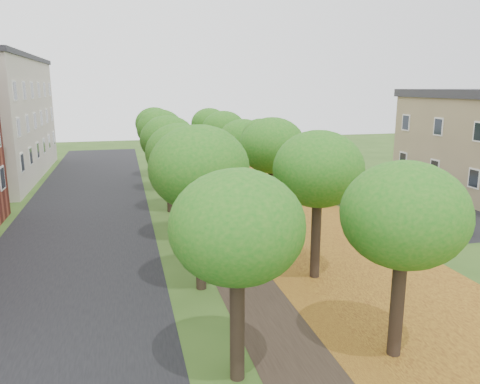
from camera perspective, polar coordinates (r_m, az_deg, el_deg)
ground at (r=14.39m, az=8.77°, el=-20.25°), size 120.00×120.00×0.00m
street_asphalt at (r=27.32m, az=-18.98°, el=-4.55°), size 8.00×70.00×0.01m
footpath at (r=27.64m, az=-3.29°, el=-3.66°), size 3.20×70.00×0.01m
leaf_verge at (r=28.94m, az=6.49°, el=-2.96°), size 7.50×70.00×0.01m
parking_lot at (r=33.63m, az=19.58°, el=-1.41°), size 9.00×16.00×0.01m
tree_row_west at (r=26.40m, az=-8.13°, el=5.42°), size 3.58×33.58×6.05m
tree_row_east at (r=27.31m, az=1.98°, el=5.79°), size 3.58×33.58×6.05m
bench at (r=20.54m, az=2.67°, el=-8.41°), size 0.71×1.65×0.76m
car_silver at (r=27.41m, az=22.04°, el=-3.11°), size 4.68×2.59×1.51m
car_red at (r=29.53m, az=19.02°, el=-1.80°), size 4.75×2.92×1.48m
car_grey at (r=33.83m, az=14.97°, el=0.13°), size 4.86×2.73×1.33m
car_white at (r=34.01m, az=14.15°, el=0.42°), size 5.61×2.75×1.53m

